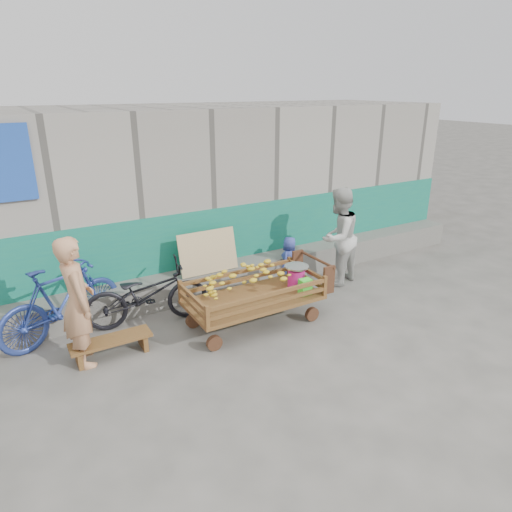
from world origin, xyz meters
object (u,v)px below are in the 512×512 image
banana_cart (251,287)px  bicycle_dark (147,294)px  woman (338,237)px  bicycle_blue (61,302)px  child (289,260)px  bench (111,343)px  vendor_man (78,302)px

banana_cart → bicycle_dark: bicycle_dark is taller
woman → bicycle_blue: size_ratio=0.95×
child → bicycle_dark: size_ratio=0.48×
banana_cart → bench: (-2.00, 0.20, -0.43)m
banana_cart → woman: 2.17m
bench → woman: size_ratio=0.60×
bicycle_dark → bicycle_blue: bearing=90.2°
banana_cart → bicycle_dark: (-1.29, 0.83, -0.15)m
banana_cart → bench: banana_cart is taller
child → bicycle_dark: bicycle_dark is taller
woman → bicycle_blue: woman is taller
vendor_man → child: (3.69, 0.77, -0.42)m
child → bench: bearing=-15.7°
bench → woman: woman is taller
woman → child: (-0.71, 0.45, -0.44)m
bench → vendor_man: bearing=171.3°
bicycle_dark → bicycle_blue: (-1.14, 0.20, 0.08)m
bench → vendor_man: 0.74m
banana_cart → child: 1.71m
bench → child: bearing=13.7°
child → bicycle_blue: bearing=-29.6°
vendor_man → woman: bearing=-87.3°
bench → bicycle_dark: bearing=41.8°
vendor_man → child: bearing=-79.7°
woman → bench: bearing=-13.6°
banana_cart → vendor_man: size_ratio=1.26×
bench → bicycle_blue: (-0.43, 0.83, 0.36)m
vendor_man → bicycle_blue: 0.84m
bench → woman: bearing=5.2°
bicycle_dark → child: bearing=-75.9°
bench → bicycle_dark: (0.71, 0.63, 0.28)m
child → bicycle_blue: 3.80m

